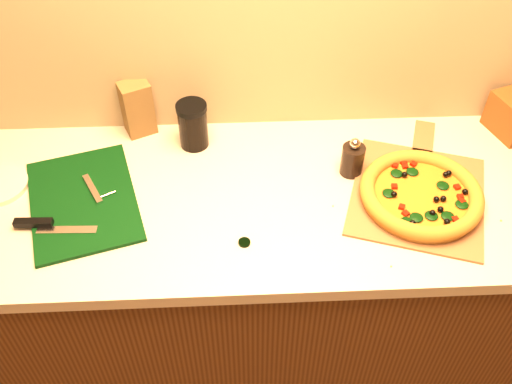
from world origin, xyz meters
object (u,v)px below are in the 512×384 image
(pepper_grinder, at_px, (353,159))
(pizza_peel, at_px, (418,192))
(cutting_board, at_px, (82,201))
(dark_jar, at_px, (193,125))
(pizza, at_px, (421,194))

(pepper_grinder, bearing_deg, pizza_peel, -27.85)
(cutting_board, distance_m, dark_jar, 0.40)
(pizza_peel, xyz_separation_m, dark_jar, (-0.64, 0.24, 0.07))
(pizza_peel, bearing_deg, cutting_board, -162.02)
(pizza_peel, height_order, dark_jar, dark_jar)
(pizza, height_order, dark_jar, dark_jar)
(pizza, xyz_separation_m, pepper_grinder, (-0.17, 0.13, 0.02))
(pizza_peel, xyz_separation_m, pizza, (-0.01, -0.04, 0.03))
(pizza_peel, bearing_deg, pizza, -79.89)
(pizza, relative_size, dark_jar, 2.28)
(pepper_grinder, bearing_deg, dark_jar, 162.28)
(pepper_grinder, distance_m, dark_jar, 0.49)
(pizza_peel, distance_m, dark_jar, 0.69)
(pizza_peel, height_order, pepper_grinder, pepper_grinder)
(dark_jar, bearing_deg, pizza_peel, -20.67)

